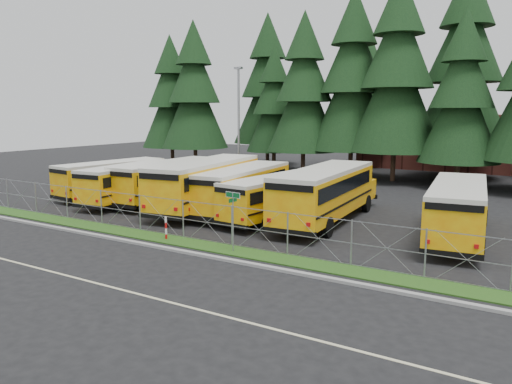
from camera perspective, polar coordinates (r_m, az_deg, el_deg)
ground at (r=26.07m, az=-5.16°, el=-5.08°), size 120.00×120.00×0.00m
curb at (r=23.72m, az=-9.64°, el=-6.48°), size 50.00×0.25×0.12m
grass_verge at (r=24.76m, az=-7.51°, el=-5.82°), size 50.00×1.40×0.06m
road_lane_line at (r=20.48m, az=-18.78°, el=-9.58°), size 50.00×0.12×0.01m
chainlink_fence at (r=25.06m, az=-6.56°, el=-3.34°), size 44.00×0.10×2.00m
brick_building at (r=61.04m, az=22.86°, el=5.33°), size 22.00×10.00×6.00m
bus_0 at (r=39.36m, az=-15.77°, el=1.47°), size 3.50×10.37×2.67m
bus_1 at (r=36.37m, az=-13.62°, el=0.98°), size 3.45×10.55×2.72m
bus_2 at (r=36.03m, az=-9.63°, el=1.18°), size 2.89×11.14×2.90m
bus_3 at (r=32.92m, az=-5.38°, el=0.82°), size 4.60×12.70×3.25m
bus_4 at (r=31.96m, az=-1.26°, el=0.29°), size 3.64×11.26×2.90m
bus_5 at (r=29.80m, az=2.73°, el=-0.65°), size 3.40×10.21×2.63m
bus_6 at (r=29.31m, az=8.16°, el=-0.34°), size 3.69×12.34×3.19m
bus_east at (r=27.15m, az=22.06°, el=-2.03°), size 3.97×11.27×2.89m
street_sign at (r=22.69m, az=-2.65°, el=-1.95°), size 0.84×0.55×2.81m
striped_bollard at (r=25.54m, az=-10.25°, el=-4.11°), size 0.11×0.11×1.20m
light_standard at (r=43.88m, az=-2.00°, el=8.05°), size 0.70×0.35×10.14m
conifer_0 at (r=59.70m, az=-9.68°, el=10.21°), size 6.82×6.82×15.07m
conifer_1 at (r=56.01m, az=-7.06°, el=10.88°), size 7.30×7.30×16.14m
conifer_2 at (r=55.47m, az=2.09°, el=9.57°), size 6.08×6.08×13.44m
conifer_3 at (r=50.99m, az=5.50°, el=11.10°), size 7.32×7.32×16.19m
conifer_4 at (r=49.85m, az=11.00°, el=12.02°), size 8.11×8.11×17.94m
conifer_5 at (r=47.60m, az=15.80°, el=12.40°), size 8.42×8.42×18.62m
conifer_6 at (r=44.91m, az=22.44°, el=9.77°), size 6.66×6.66×14.73m
conifer_10 at (r=60.30m, az=1.34°, el=11.59°), size 8.02×8.02×17.73m
conifer_11 at (r=59.54m, az=11.90°, el=11.09°), size 7.71×7.71×17.04m
conifer_12 at (r=51.59m, az=22.65°, el=12.53°), size 9.04×9.04×19.99m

